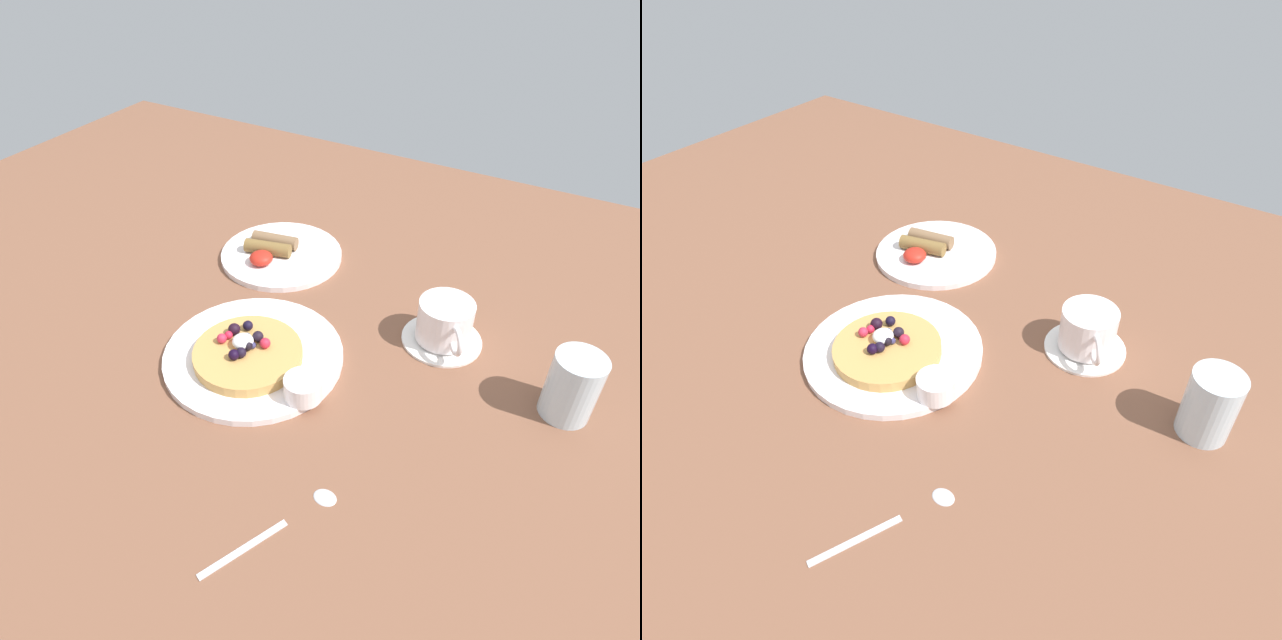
% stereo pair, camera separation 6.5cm
% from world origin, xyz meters
% --- Properties ---
extents(ground_plane, '(1.98, 1.41, 0.03)m').
position_xyz_m(ground_plane, '(0.00, 0.00, -0.01)').
color(ground_plane, brown).
extents(pancake_plate, '(0.26, 0.26, 0.01)m').
position_xyz_m(pancake_plate, '(-0.05, -0.07, 0.01)').
color(pancake_plate, white).
rests_on(pancake_plate, ground_plane).
extents(pancake_with_berries, '(0.16, 0.16, 0.03)m').
position_xyz_m(pancake_with_berries, '(-0.05, -0.08, 0.02)').
color(pancake_with_berries, tan).
rests_on(pancake_with_berries, pancake_plate).
extents(syrup_ramekin, '(0.05, 0.05, 0.03)m').
position_xyz_m(syrup_ramekin, '(0.06, -0.11, 0.03)').
color(syrup_ramekin, white).
rests_on(syrup_ramekin, pancake_plate).
extents(breakfast_plate, '(0.22, 0.22, 0.01)m').
position_xyz_m(breakfast_plate, '(-0.16, 0.18, 0.01)').
color(breakfast_plate, white).
rests_on(breakfast_plate, ground_plane).
extents(fried_breakfast, '(0.11, 0.12, 0.03)m').
position_xyz_m(fried_breakfast, '(-0.18, 0.17, 0.02)').
color(fried_breakfast, brown).
rests_on(fried_breakfast, breakfast_plate).
extents(coffee_saucer, '(0.12, 0.12, 0.01)m').
position_xyz_m(coffee_saucer, '(0.18, 0.10, 0.00)').
color(coffee_saucer, white).
rests_on(coffee_saucer, ground_plane).
extents(coffee_cup, '(0.09, 0.10, 0.06)m').
position_xyz_m(coffee_cup, '(0.18, 0.10, 0.04)').
color(coffee_cup, white).
rests_on(coffee_cup, coffee_saucer).
extents(teaspoon, '(0.09, 0.16, 0.01)m').
position_xyz_m(teaspoon, '(0.14, -0.27, 0.00)').
color(teaspoon, silver).
rests_on(teaspoon, ground_plane).
extents(water_glass, '(0.07, 0.07, 0.10)m').
position_xyz_m(water_glass, '(0.37, 0.05, 0.05)').
color(water_glass, silver).
rests_on(water_glass, ground_plane).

